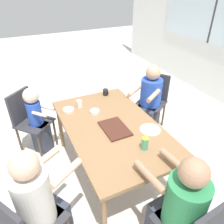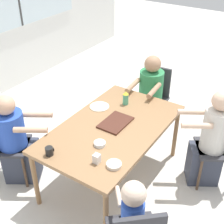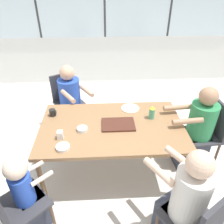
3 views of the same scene
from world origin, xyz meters
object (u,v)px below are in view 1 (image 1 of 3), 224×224
person_woman_green_shirt (41,209)px  person_toddler (38,122)px  chair_for_toddler (28,117)px  bowl_white_shallow (95,112)px  person_man_blue_shirt (178,213)px  coffee_mug (106,92)px  milk_carton_small (79,104)px  bowl_cereal (68,110)px  person_man_teal_shirt (149,104)px  chair_for_man_teal_shirt (154,97)px  sippy_cup (145,142)px

person_woman_green_shirt → person_toddler: size_ratio=1.19×
chair_for_toddler → bowl_white_shallow: (0.58, 0.74, 0.21)m
person_man_blue_shirt → coffee_mug: bearing=80.3°
person_woman_green_shirt → person_toddler: 1.36m
coffee_mug → bowl_white_shallow: 0.48m
milk_carton_small → bowl_cereal: milk_carton_small is taller
person_toddler → coffee_mug: bearing=132.2°
milk_carton_small → chair_for_toddler: bearing=-120.5°
person_toddler → bowl_white_shallow: person_toddler is taller
person_man_blue_shirt → bowl_white_shallow: 1.40m
chair_for_toddler → bowl_white_shallow: chair_for_toddler is taller
person_woman_green_shirt → person_toddler: person_woman_green_shirt is taller
person_woman_green_shirt → coffee_mug: (-1.25, 1.13, 0.23)m
person_man_blue_shirt → person_man_teal_shirt: (-1.61, 0.79, -0.02)m
person_man_teal_shirt → coffee_mug: size_ratio=13.00×
person_woman_green_shirt → bowl_cereal: bearing=120.9°
chair_for_toddler → person_toddler: person_toddler is taller
person_man_blue_shirt → coffee_mug: size_ratio=13.47×
person_man_teal_shirt → milk_carton_small: 1.12m
person_man_blue_shirt → person_toddler: size_ratio=1.15×
person_man_teal_shirt → bowl_white_shallow: size_ratio=9.54×
person_man_blue_shirt → chair_for_man_teal_shirt: bearing=56.1°
person_man_blue_shirt → sippy_cup: bearing=82.3°
person_man_teal_shirt → bowl_cereal: (0.06, -1.23, 0.25)m
sippy_cup → person_toddler: bearing=-146.8°
chair_for_man_teal_shirt → coffee_mug: bearing=54.5°
chair_for_toddler → sippy_cup: sippy_cup is taller
person_man_blue_shirt → milk_carton_small: 1.64m
person_woman_green_shirt → bowl_cereal: size_ratio=8.48×
person_woman_green_shirt → bowl_cereal: 1.20m
coffee_mug → bowl_cereal: (0.19, -0.58, -0.03)m
person_man_teal_shirt → person_toddler: bearing=49.3°
person_man_blue_shirt → coffee_mug: person_man_blue_shirt is taller
chair_for_man_teal_shirt → person_man_teal_shirt: person_man_teal_shirt is taller
chair_for_toddler → person_woman_green_shirt: size_ratio=0.76×
milk_carton_small → sippy_cup: bearing=17.2°
bowl_cereal → chair_for_man_teal_shirt: bearing=96.3°
person_woman_green_shirt → person_man_teal_shirt: person_woman_green_shirt is taller
sippy_cup → bowl_white_shallow: sippy_cup is taller
person_man_blue_shirt → milk_carton_small: bearing=95.2°
person_man_blue_shirt → person_toddler: (-1.84, -0.80, -0.01)m
sippy_cup → bowl_white_shallow: (-0.80, -0.19, -0.07)m
coffee_mug → person_toddler: bearing=-96.1°
person_man_blue_shirt → coffee_mug: 1.76m
person_man_teal_shirt → milk_carton_small: (0.02, -1.08, 0.28)m
chair_for_man_teal_shirt → person_man_blue_shirt: bearing=118.8°
chair_for_toddler → coffee_mug: chair_for_toddler is taller
bowl_cereal → sippy_cup: bearing=25.8°
person_man_teal_shirt → sippy_cup: bearing=111.0°
chair_for_man_teal_shirt → milk_carton_small: bearing=62.6°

